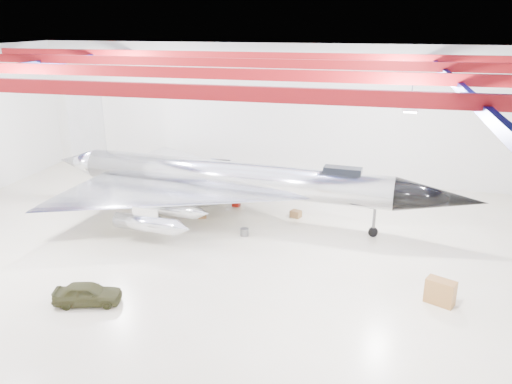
# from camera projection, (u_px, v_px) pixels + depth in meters

# --- Properties ---
(floor) EXTENTS (40.00, 40.00, 0.00)m
(floor) POSITION_uv_depth(u_px,v_px,m) (211.00, 250.00, 29.04)
(floor) COLOR beige
(floor) RESTS_ON ground
(wall_back) EXTENTS (40.00, 0.00, 40.00)m
(wall_back) POSITION_uv_depth(u_px,v_px,m) (269.00, 112.00, 40.99)
(wall_back) COLOR silver
(wall_back) RESTS_ON floor
(ceiling) EXTENTS (40.00, 40.00, 0.00)m
(ceiling) POSITION_uv_depth(u_px,v_px,m) (205.00, 55.00, 25.45)
(ceiling) COLOR #0A0F38
(ceiling) RESTS_ON wall_back
(ceiling_structure) EXTENTS (39.50, 29.50, 1.08)m
(ceiling_structure) POSITION_uv_depth(u_px,v_px,m) (205.00, 69.00, 25.67)
(ceiling_structure) COLOR maroon
(ceiling_structure) RESTS_ON ceiling
(jet_aircraft) EXTENTS (29.19, 17.87, 7.96)m
(jet_aircraft) POSITION_uv_depth(u_px,v_px,m) (230.00, 181.00, 32.88)
(jet_aircraft) COLOR silver
(jet_aircraft) RESTS_ON floor
(jeep) EXTENTS (3.37, 2.09, 1.07)m
(jeep) POSITION_uv_depth(u_px,v_px,m) (88.00, 293.00, 23.40)
(jeep) COLOR #333319
(jeep) RESTS_ON floor
(desk) EXTENTS (1.49, 1.16, 1.22)m
(desk) POSITION_uv_depth(u_px,v_px,m) (440.00, 292.00, 23.40)
(desk) COLOR brown
(desk) RESTS_ON floor
(crate_ply) EXTENTS (0.68, 0.60, 0.40)m
(crate_ply) POSITION_uv_depth(u_px,v_px,m) (154.00, 221.00, 32.66)
(crate_ply) COLOR olive
(crate_ply) RESTS_ON floor
(toolbox_red) EXTENTS (0.55, 0.46, 0.36)m
(toolbox_red) POSITION_uv_depth(u_px,v_px,m) (236.00, 204.00, 35.84)
(toolbox_red) COLOR maroon
(toolbox_red) RESTS_ON floor
(engine_drum) EXTENTS (0.60, 0.60, 0.47)m
(engine_drum) POSITION_uv_depth(u_px,v_px,m) (244.00, 232.00, 30.92)
(engine_drum) COLOR #59595B
(engine_drum) RESTS_ON floor
(parts_bin) EXTENTS (0.83, 0.75, 0.47)m
(parts_bin) POSITION_uv_depth(u_px,v_px,m) (296.00, 214.00, 33.83)
(parts_bin) COLOR olive
(parts_bin) RESTS_ON floor
(crate_small) EXTENTS (0.35, 0.29, 0.23)m
(crate_small) POSITION_uv_depth(u_px,v_px,m) (178.00, 202.00, 36.39)
(crate_small) COLOR #59595B
(crate_small) RESTS_ON floor
(oil_barrel) EXTENTS (0.68, 0.61, 0.39)m
(oil_barrel) POSITION_uv_depth(u_px,v_px,m) (202.00, 215.00, 33.74)
(oil_barrel) COLOR olive
(oil_barrel) RESTS_ON floor
(spares_box) EXTENTS (0.49, 0.49, 0.37)m
(spares_box) POSITION_uv_depth(u_px,v_px,m) (276.00, 191.00, 38.60)
(spares_box) COLOR #59595B
(spares_box) RESTS_ON floor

